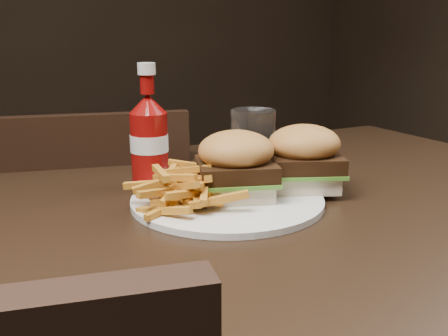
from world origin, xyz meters
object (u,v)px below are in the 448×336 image
dining_table (245,221)px  tumbler (253,145)px  plate (227,200)px  ketchup_bottle (150,150)px  chair_far (98,282)px

dining_table → tumbler: size_ratio=10.38×
plate → ketchup_bottle: bearing=118.6°
ketchup_bottle → tumbler: bearing=-7.5°
tumbler → plate: bearing=-135.1°
ketchup_bottle → tumbler: size_ratio=0.99×
chair_far → ketchup_bottle: size_ratio=3.37×
dining_table → ketchup_bottle: size_ratio=10.46×
chair_far → tumbler: size_ratio=3.34×
chair_far → dining_table: bearing=114.6°
ketchup_bottle → tumbler: (0.17, -0.02, -0.01)m
chair_far → tumbler: 0.56m
plate → tumbler: bearing=44.9°
plate → chair_far: bearing=99.7°
ketchup_bottle → tumbler: 0.17m
chair_far → plate: 0.58m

